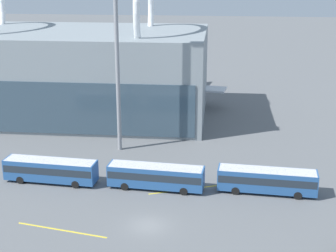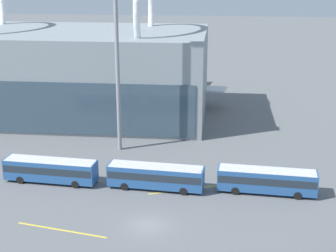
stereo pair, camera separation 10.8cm
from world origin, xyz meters
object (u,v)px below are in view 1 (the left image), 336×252
(shuttle_bus_0, at_px, (51,169))
(shuttle_bus_2, at_px, (267,179))
(airliner_at_gate_far, at_px, (144,82))
(floodlight_mast, at_px, (117,36))
(shuttle_bus_1, at_px, (156,175))

(shuttle_bus_0, distance_m, shuttle_bus_2, 27.73)
(airliner_at_gate_far, bearing_deg, floodlight_mast, 9.91)
(shuttle_bus_0, distance_m, floodlight_mast, 21.18)
(shuttle_bus_2, distance_m, floodlight_mast, 29.35)
(shuttle_bus_1, height_order, floodlight_mast, floodlight_mast)
(floodlight_mast, bearing_deg, shuttle_bus_2, -32.33)
(shuttle_bus_0, bearing_deg, floodlight_mast, 67.53)
(shuttle_bus_1, bearing_deg, shuttle_bus_0, -177.59)
(floodlight_mast, bearing_deg, shuttle_bus_0, -117.31)
(airliner_at_gate_far, height_order, floodlight_mast, floodlight_mast)
(shuttle_bus_0, height_order, floodlight_mast, floodlight_mast)
(shuttle_bus_1, relative_size, floodlight_mast, 0.41)
(shuttle_bus_2, bearing_deg, shuttle_bus_1, -174.81)
(shuttle_bus_0, distance_m, shuttle_bus_1, 13.88)
(airliner_at_gate_far, xyz_separation_m, shuttle_bus_1, (7.34, -39.71, -2.71))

